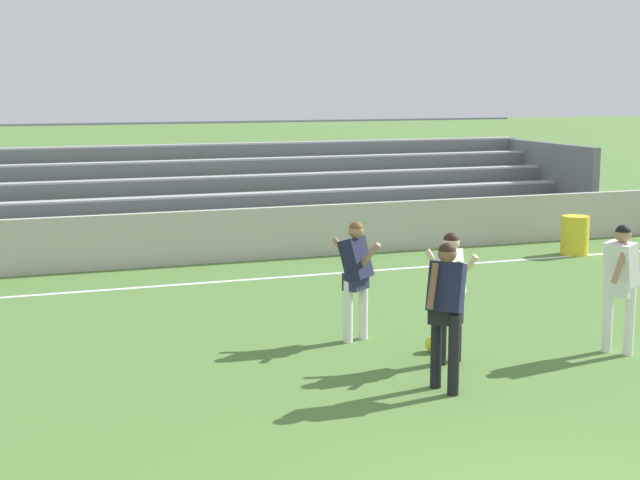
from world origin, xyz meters
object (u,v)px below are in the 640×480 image
object	(u,v)px
trash_bin	(575,235)
player_dark_overlapping	(356,270)
player_white_dropping_back	(450,286)
bleacher_stand	(16,198)
player_dark_on_ball	(446,303)
player_white_wide_right	(621,277)
soccer_ball	(433,344)

from	to	relation	value
trash_bin	player_dark_overlapping	size ratio (longest dim) A/B	0.49
player_white_dropping_back	player_dark_overlapping	bearing A→B (deg)	118.24
bleacher_stand	player_white_dropping_back	distance (m)	11.54
trash_bin	player_dark_on_ball	distance (m)	9.43
player_white_dropping_back	player_dark_on_ball	distance (m)	1.11
trash_bin	player_white_wide_right	distance (m)	7.25
player_white_wide_right	bleacher_stand	bearing A→B (deg)	123.00
player_dark_overlapping	soccer_ball	distance (m)	1.43
trash_bin	player_dark_overlapping	bearing A→B (deg)	-145.88
soccer_ball	player_dark_on_ball	bearing A→B (deg)	-112.11
player_dark_on_ball	soccer_ball	xyz separation A→B (m)	(0.59, 1.45, -0.92)
player_white_dropping_back	player_dark_overlapping	world-z (taller)	player_white_dropping_back
bleacher_stand	player_white_wide_right	size ratio (longest dim) A/B	15.56
trash_bin	player_white_wide_right	size ratio (longest dim) A/B	0.47
player_dark_overlapping	player_white_wide_right	xyz separation A→B (m)	(2.98, -1.71, 0.03)
player_white_dropping_back	soccer_ball	bearing A→B (deg)	86.25
trash_bin	player_dark_overlapping	world-z (taller)	player_dark_overlapping
bleacher_stand	player_dark_on_ball	bearing A→B (deg)	-69.69
trash_bin	soccer_ball	distance (m)	7.98
soccer_ball	bleacher_stand	bearing A→B (deg)	115.75
bleacher_stand	trash_bin	bearing A→B (deg)	-23.40
bleacher_stand	soccer_ball	world-z (taller)	bleacher_stand
bleacher_stand	player_white_wide_right	bearing A→B (deg)	-57.00
player_dark_overlapping	soccer_ball	world-z (taller)	player_dark_overlapping
trash_bin	player_dark_on_ball	bearing A→B (deg)	-133.61
trash_bin	soccer_ball	bearing A→B (deg)	-137.73
bleacher_stand	soccer_ball	size ratio (longest dim) A/B	119.66
trash_bin	player_dark_on_ball	size ratio (longest dim) A/B	0.46
bleacher_stand	player_dark_on_ball	xyz separation A→B (m)	(4.24, -11.45, -0.05)
trash_bin	player_white_dropping_back	bearing A→B (deg)	-135.40
player_white_dropping_back	player_white_wide_right	distance (m)	2.29
bleacher_stand	player_white_dropping_back	bearing A→B (deg)	-65.44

